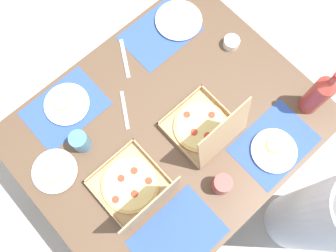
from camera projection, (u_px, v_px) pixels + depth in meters
name	position (u px, v px, depth m)	size (l,w,h in m)	color
ground_plane	(168.00, 160.00, 2.35)	(6.00, 6.00, 0.00)	beige
dining_table	(168.00, 133.00, 1.74)	(1.31, 1.07, 0.74)	#3F3328
placemat_near_left	(160.00, 33.00, 1.79)	(0.36, 0.26, 0.00)	#2D4C9E
placemat_near_right	(65.00, 108.00, 1.67)	(0.36, 0.26, 0.00)	#2D4C9E
placemat_far_left	(274.00, 144.00, 1.62)	(0.36, 0.26, 0.00)	#2D4C9E
placemat_far_right	(178.00, 237.00, 1.50)	(0.36, 0.26, 0.00)	#2D4C9E
pizza_box_corner_left	(205.00, 128.00, 1.59)	(0.28, 0.28, 0.31)	tan
pizza_box_center	(134.00, 189.00, 1.51)	(0.28, 0.29, 0.32)	tan
plate_middle	(66.00, 104.00, 1.66)	(0.21, 0.21, 0.03)	white
plate_far_right	(274.00, 150.00, 1.60)	(0.21, 0.21, 0.03)	white
plate_near_left	(179.00, 21.00, 1.80)	(0.23, 0.23, 0.02)	white
plate_near_right	(55.00, 172.00, 1.57)	(0.20, 0.20, 0.03)	white
soda_bottle	(319.00, 94.00, 1.55)	(0.09, 0.09, 0.32)	#B2382D
cup_clear_right	(80.00, 141.00, 1.57)	(0.08, 0.08, 0.11)	teal
cup_spare	(222.00, 184.00, 1.51)	(0.08, 0.08, 0.10)	#BF4742
condiment_bowl	(231.00, 43.00, 1.75)	(0.08, 0.08, 0.04)	white
fork_by_far_left	(125.00, 110.00, 1.66)	(0.19, 0.02, 0.01)	#B7B7BC
knife_by_near_right	(125.00, 58.00, 1.74)	(0.21, 0.02, 0.01)	#B7B7BC
diner_left_seat	(324.00, 217.00, 1.74)	(0.32, 0.32, 1.15)	white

